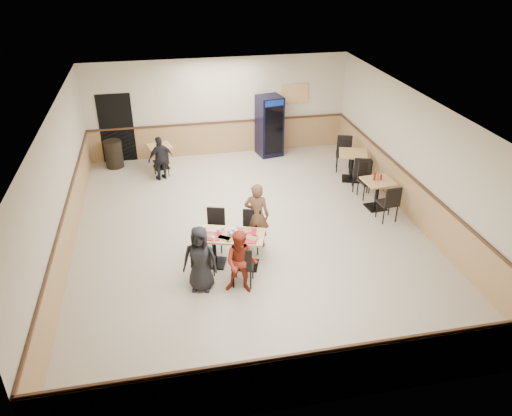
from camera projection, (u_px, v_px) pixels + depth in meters
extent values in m
plane|color=beige|center=(250.00, 232.00, 11.68)|extent=(10.00, 10.00, 0.00)
plane|color=silver|center=(249.00, 108.00, 10.25)|extent=(10.00, 10.00, 0.00)
plane|color=beige|center=(219.00, 107.00, 15.27)|extent=(8.00, 0.00, 8.00)
plane|color=beige|center=(320.00, 327.00, 6.66)|extent=(8.00, 0.00, 8.00)
plane|color=beige|center=(59.00, 190.00, 10.26)|extent=(0.00, 10.00, 10.00)
plane|color=beige|center=(417.00, 160.00, 11.67)|extent=(0.00, 10.00, 10.00)
cube|color=tan|center=(220.00, 138.00, 15.73)|extent=(7.98, 0.03, 1.00)
cube|color=tan|center=(410.00, 198.00, 12.14)|extent=(0.03, 9.98, 1.00)
cube|color=#472B19|center=(219.00, 122.00, 15.46)|extent=(7.98, 0.04, 0.06)
cube|color=black|center=(117.00, 128.00, 14.92)|extent=(1.00, 0.02, 2.10)
cube|color=orange|center=(295.00, 94.00, 15.51)|extent=(0.85, 0.02, 0.60)
cube|color=black|center=(215.00, 263.00, 10.56)|extent=(0.56, 0.56, 0.04)
cylinder|color=black|center=(214.00, 249.00, 10.39)|extent=(0.09, 0.09, 0.67)
cube|color=tan|center=(214.00, 234.00, 10.22)|extent=(0.88, 0.88, 0.04)
cube|color=black|center=(247.00, 265.00, 10.49)|extent=(0.56, 0.56, 0.04)
cylinder|color=black|center=(247.00, 251.00, 10.32)|extent=(0.09, 0.09, 0.67)
cube|color=tan|center=(247.00, 236.00, 10.15)|extent=(0.88, 0.88, 0.04)
imported|color=black|center=(200.00, 259.00, 9.52)|extent=(0.76, 0.60, 1.37)
imported|color=#9C301C|center=(241.00, 263.00, 9.45)|extent=(0.77, 0.68, 1.32)
imported|color=brown|center=(257.00, 215.00, 10.86)|extent=(0.64, 0.53, 1.51)
imported|color=black|center=(161.00, 158.00, 13.97)|extent=(0.80, 0.59, 1.27)
cube|color=#B90C24|center=(210.00, 236.00, 10.11)|extent=(0.53, 0.45, 0.02)
cube|color=#B90C24|center=(245.00, 232.00, 10.25)|extent=(0.53, 0.45, 0.02)
cube|color=#B90C24|center=(246.00, 239.00, 10.01)|extent=(0.53, 0.45, 0.02)
cylinder|color=white|center=(246.00, 232.00, 10.28)|extent=(0.23, 0.23, 0.01)
cube|color=#B28745|center=(246.00, 231.00, 10.27)|extent=(0.30, 0.24, 0.02)
cylinder|color=white|center=(234.00, 240.00, 9.99)|extent=(0.23, 0.23, 0.01)
cube|color=#B28745|center=(234.00, 239.00, 9.99)|extent=(0.29, 0.22, 0.02)
cylinder|color=white|center=(251.00, 238.00, 10.04)|extent=(0.23, 0.23, 0.01)
cube|color=#B28745|center=(251.00, 238.00, 10.04)|extent=(0.30, 0.30, 0.02)
cylinder|color=white|center=(224.00, 239.00, 10.03)|extent=(0.23, 0.23, 0.01)
cube|color=#B28745|center=(224.00, 238.00, 10.02)|extent=(0.31, 0.28, 0.02)
cylinder|color=white|center=(208.00, 236.00, 10.12)|extent=(0.23, 0.23, 0.01)
cube|color=#B28745|center=(208.00, 236.00, 10.11)|extent=(0.26, 0.18, 0.02)
cylinder|color=white|center=(224.00, 238.00, 10.06)|extent=(0.23, 0.23, 0.01)
cube|color=#B28745|center=(224.00, 237.00, 10.05)|extent=(0.31, 0.28, 0.02)
cylinder|color=silver|center=(219.00, 231.00, 10.22)|extent=(0.08, 0.08, 0.10)
cylinder|color=silver|center=(204.00, 237.00, 9.99)|extent=(0.08, 0.08, 0.10)
cylinder|color=silver|center=(213.00, 239.00, 9.94)|extent=(0.08, 0.08, 0.10)
cylinder|color=silver|center=(205.00, 228.00, 10.30)|extent=(0.08, 0.08, 0.10)
cylinder|color=silver|center=(223.00, 229.00, 10.29)|extent=(0.08, 0.08, 0.10)
cylinder|color=silver|center=(233.00, 231.00, 10.19)|extent=(0.07, 0.07, 0.12)
cylinder|color=silver|center=(236.00, 232.00, 10.14)|extent=(0.07, 0.07, 0.12)
ellipsoid|color=silver|center=(231.00, 233.00, 10.13)|extent=(0.15, 0.15, 0.10)
cube|color=black|center=(375.00, 207.00, 12.74)|extent=(0.50, 0.50, 0.04)
cylinder|color=black|center=(377.00, 194.00, 12.56)|extent=(0.09, 0.09, 0.70)
cube|color=tan|center=(379.00, 181.00, 12.39)|extent=(0.78, 0.78, 0.04)
cube|color=black|center=(351.00, 179.00, 14.22)|extent=(0.63, 0.63, 0.04)
cylinder|color=black|center=(352.00, 166.00, 14.03)|extent=(0.10, 0.10, 0.74)
cube|color=tan|center=(353.00, 153.00, 13.85)|extent=(0.98, 0.98, 0.04)
cylinder|color=#A30E0B|center=(375.00, 176.00, 12.36)|extent=(0.06, 0.06, 0.20)
cylinder|color=orange|center=(378.00, 177.00, 12.38)|extent=(0.06, 0.06, 0.17)
cylinder|color=#A30E0B|center=(381.00, 177.00, 12.40)|extent=(0.05, 0.05, 0.14)
cube|color=black|center=(162.00, 167.00, 14.95)|extent=(0.51, 0.51, 0.04)
cylinder|color=black|center=(161.00, 157.00, 14.79)|extent=(0.08, 0.08, 0.64)
cube|color=tan|center=(159.00, 146.00, 14.64)|extent=(0.79, 0.79, 0.04)
cube|color=black|center=(269.00, 126.00, 15.46)|extent=(0.82, 0.81, 1.87)
cube|color=black|center=(274.00, 131.00, 15.19)|extent=(0.57, 0.12, 1.48)
cube|color=navy|center=(275.00, 103.00, 14.77)|extent=(0.59, 0.13, 0.18)
cylinder|color=black|center=(114.00, 154.00, 14.83)|extent=(0.52, 0.52, 0.83)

